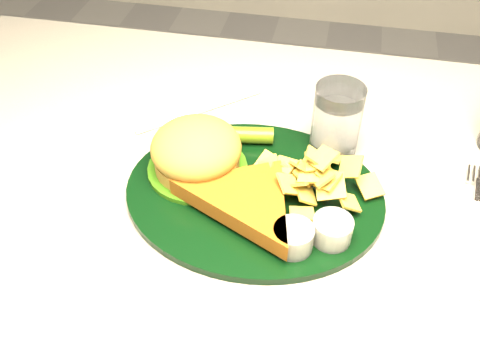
{
  "coord_description": "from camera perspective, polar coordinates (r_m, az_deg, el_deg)",
  "views": [
    {
      "loc": [
        0.06,
        -0.47,
        1.24
      ],
      "look_at": [
        -0.03,
        -0.02,
        0.8
      ],
      "focal_mm": 40.0,
      "sensor_mm": 36.0,
      "label": 1
    }
  ],
  "objects": [
    {
      "name": "water_glass",
      "position": [
        0.73,
        10.25,
        6.2
      ],
      "size": [
        0.09,
        0.09,
        0.1
      ],
      "primitive_type": "cylinder",
      "rotation": [
        0.0,
        0.0,
        0.4
      ],
      "color": "white",
      "rests_on": "table"
    },
    {
      "name": "wrapped_straw",
      "position": [
        0.83,
        -4.2,
        7.38
      ],
      "size": [
        0.21,
        0.2,
        0.01
      ],
      "primitive_type": null,
      "rotation": [
        0.0,
        0.0,
        0.73
      ],
      "color": "silver",
      "rests_on": "table"
    },
    {
      "name": "table",
      "position": [
        0.99,
        2.24,
        -17.78
      ],
      "size": [
        1.2,
        0.8,
        0.75
      ],
      "primitive_type": null,
      "color": "gray",
      "rests_on": "ground"
    },
    {
      "name": "dinner_plate",
      "position": [
        0.66,
        1.55,
        0.53
      ],
      "size": [
        0.34,
        0.28,
        0.07
      ],
      "primitive_type": null,
      "rotation": [
        0.0,
        0.0,
        -0.02
      ],
      "color": "black",
      "rests_on": "table"
    }
  ]
}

